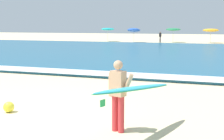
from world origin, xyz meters
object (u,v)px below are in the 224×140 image
at_px(surfer_with_board, 126,91).
at_px(beach_umbrella_2, 173,29).
at_px(beach_umbrella_0, 108,29).
at_px(beach_umbrella_3, 211,30).
at_px(beach_ball, 9,107).
at_px(beachgoer_near_row_left, 160,37).

bearing_deg(surfer_with_board, beach_umbrella_2, 95.88).
relative_size(beach_umbrella_0, beach_umbrella_2, 0.97).
height_order(surfer_with_board, beach_umbrella_3, beach_umbrella_3).
xyz_separation_m(surfer_with_board, beach_umbrella_2, (-4.00, 38.80, 0.86)).
xyz_separation_m(beach_umbrella_0, beach_umbrella_3, (15.29, 0.50, -0.09)).
relative_size(surfer_with_board, beach_umbrella_2, 1.31).
xyz_separation_m(beach_umbrella_0, beach_ball, (10.27, -37.64, -1.74)).
bearing_deg(beach_umbrella_0, surfer_with_board, -69.85).
xyz_separation_m(beach_umbrella_2, beachgoer_near_row_left, (-1.73, -0.93, -1.05)).
xyz_separation_m(surfer_with_board, beach_umbrella_0, (-14.03, 38.23, 0.87)).
relative_size(beach_umbrella_0, beachgoer_near_row_left, 1.33).
bearing_deg(beach_umbrella_0, beach_umbrella_2, 3.21).
bearing_deg(beach_umbrella_2, beachgoer_near_row_left, -151.83).
bearing_deg(beach_umbrella_3, beach_ball, -97.50).
height_order(surfer_with_board, beach_umbrella_0, beach_umbrella_0).
bearing_deg(surfer_with_board, beach_ball, 170.97).
xyz_separation_m(surfer_with_board, beachgoer_near_row_left, (-5.73, 37.87, -0.19)).
distance_m(beach_umbrella_2, beach_ball, 38.24).
bearing_deg(beach_umbrella_2, beach_umbrella_3, -0.67).
height_order(beach_umbrella_3, beach_ball, beach_umbrella_3).
height_order(beach_umbrella_2, beachgoer_near_row_left, beach_umbrella_2).
bearing_deg(beach_umbrella_0, beachgoer_near_row_left, -2.52).
relative_size(beach_umbrella_3, beach_ball, 6.95).
height_order(beach_umbrella_0, beach_ball, beach_umbrella_0).
bearing_deg(beachgoer_near_row_left, beach_ball, -86.97).
distance_m(beachgoer_near_row_left, beach_ball, 37.33).
bearing_deg(surfer_with_board, beachgoer_near_row_left, 98.60).
xyz_separation_m(surfer_with_board, beach_umbrella_3, (1.26, 38.73, 0.78)).
bearing_deg(beach_umbrella_2, surfer_with_board, -84.12).
relative_size(beachgoer_near_row_left, beach_ball, 4.95).
bearing_deg(beach_umbrella_3, beachgoer_near_row_left, -172.93).
height_order(beach_umbrella_0, beach_umbrella_3, beach_umbrella_0).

